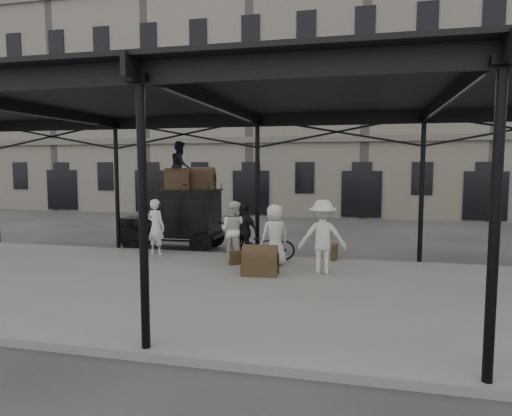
{
  "coord_description": "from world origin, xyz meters",
  "views": [
    {
      "loc": [
        3.33,
        -12.24,
        3.06
      ],
      "look_at": [
        0.05,
        1.6,
        1.7
      ],
      "focal_mm": 32.0,
      "sensor_mm": 36.0,
      "label": 1
    }
  ],
  "objects_px": {
    "taxi": "(183,216)",
    "bicycle": "(265,245)",
    "steamer_trunk_roof_near": "(178,181)",
    "porter_official": "(245,231)",
    "porter_left": "(156,227)",
    "steamer_trunk_platform": "(260,262)"
  },
  "relations": [
    {
      "from": "porter_official",
      "to": "porter_left",
      "type": "bearing_deg",
      "value": 30.81
    },
    {
      "from": "taxi",
      "to": "steamer_trunk_platform",
      "type": "distance_m",
      "value": 5.25
    },
    {
      "from": "taxi",
      "to": "porter_left",
      "type": "relative_size",
      "value": 2.02
    },
    {
      "from": "porter_left",
      "to": "bicycle",
      "type": "xyz_separation_m",
      "value": [
        3.63,
        -0.09,
        -0.43
      ]
    },
    {
      "from": "steamer_trunk_platform",
      "to": "porter_left",
      "type": "bearing_deg",
      "value": 147.34
    },
    {
      "from": "porter_official",
      "to": "steamer_trunk_platform",
      "type": "xyz_separation_m",
      "value": [
        0.89,
        -1.83,
        -0.54
      ]
    },
    {
      "from": "steamer_trunk_roof_near",
      "to": "porter_official",
      "type": "bearing_deg",
      "value": -41.95
    },
    {
      "from": "porter_official",
      "to": "steamer_trunk_platform",
      "type": "height_order",
      "value": "porter_official"
    },
    {
      "from": "taxi",
      "to": "steamer_trunk_platform",
      "type": "relative_size",
      "value": 3.98
    },
    {
      "from": "taxi",
      "to": "bicycle",
      "type": "height_order",
      "value": "taxi"
    },
    {
      "from": "porter_left",
      "to": "bicycle",
      "type": "bearing_deg",
      "value": -164.5
    },
    {
      "from": "porter_official",
      "to": "steamer_trunk_platform",
      "type": "distance_m",
      "value": 2.11
    },
    {
      "from": "porter_left",
      "to": "porter_official",
      "type": "relative_size",
      "value": 1.02
    },
    {
      "from": "bicycle",
      "to": "steamer_trunk_platform",
      "type": "bearing_deg",
      "value": 172.29
    },
    {
      "from": "bicycle",
      "to": "steamer_trunk_platform",
      "type": "relative_size",
      "value": 1.98
    },
    {
      "from": "porter_official",
      "to": "bicycle",
      "type": "xyz_separation_m",
      "value": [
        0.63,
        -0.01,
        -0.41
      ]
    },
    {
      "from": "porter_official",
      "to": "steamer_trunk_roof_near",
      "type": "height_order",
      "value": "steamer_trunk_roof_near"
    },
    {
      "from": "bicycle",
      "to": "porter_official",
      "type": "bearing_deg",
      "value": 73.56
    },
    {
      "from": "taxi",
      "to": "steamer_trunk_roof_near",
      "type": "height_order",
      "value": "steamer_trunk_roof_near"
    },
    {
      "from": "porter_official",
      "to": "steamer_trunk_roof_near",
      "type": "distance_m",
      "value": 3.6
    },
    {
      "from": "taxi",
      "to": "porter_official",
      "type": "distance_m",
      "value": 3.35
    },
    {
      "from": "porter_official",
      "to": "steamer_trunk_platform",
      "type": "bearing_deg",
      "value": 148.37
    }
  ]
}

